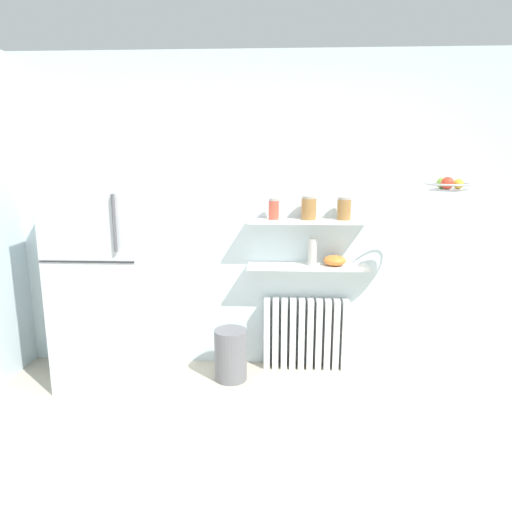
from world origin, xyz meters
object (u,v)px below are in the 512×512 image
at_px(vase, 312,252).
at_px(shelf_bowl, 335,260).
at_px(hanging_fruit_basket, 448,185).
at_px(trash_bin, 231,355).
at_px(radiator, 306,334).
at_px(storage_jar_1, 309,208).
at_px(refrigerator, 106,271).
at_px(storage_jar_0, 274,209).
at_px(storage_jar_2, 344,209).

height_order(vase, shelf_bowl, vase).
bearing_deg(hanging_fruit_basket, vase, 157.20).
height_order(trash_bin, hanging_fruit_basket, hanging_fruit_basket).
distance_m(radiator, hanging_fruit_basket, 1.64).
bearing_deg(vase, storage_jar_1, 180.00).
height_order(storage_jar_1, trash_bin, storage_jar_1).
bearing_deg(vase, shelf_bowl, 0.00).
height_order(refrigerator, storage_jar_0, refrigerator).
xyz_separation_m(radiator, storage_jar_0, (-0.28, -0.03, 1.07)).
height_order(storage_jar_0, storage_jar_1, storage_jar_1).
distance_m(storage_jar_2, shelf_bowl, 0.43).
bearing_deg(shelf_bowl, hanging_fruit_basket, -27.79).
relative_size(radiator, storage_jar_0, 4.17).
xyz_separation_m(storage_jar_1, vase, (0.04, 0.00, -0.36)).
bearing_deg(storage_jar_1, storage_jar_2, 0.00).
xyz_separation_m(radiator, hanging_fruit_basket, (0.94, -0.41, 1.29)).
xyz_separation_m(storage_jar_1, storage_jar_2, (0.28, 0.00, -0.00)).
xyz_separation_m(storage_jar_2, vase, (-0.24, -0.00, -0.35)).
distance_m(shelf_bowl, hanging_fruit_basket, 1.03).
xyz_separation_m(storage_jar_0, trash_bin, (-0.34, -0.21, -1.16)).
bearing_deg(shelf_bowl, refrigerator, -172.91).
bearing_deg(vase, radiator, 141.92).
relative_size(radiator, shelf_bowl, 3.84).
relative_size(storage_jar_1, hanging_fruit_basket, 0.61).
height_order(storage_jar_0, hanging_fruit_basket, hanging_fruit_basket).
xyz_separation_m(storage_jar_2, shelf_bowl, (-0.06, -0.00, -0.42)).
bearing_deg(trash_bin, storage_jar_2, 13.29).
bearing_deg(shelf_bowl, trash_bin, -165.81).
bearing_deg(hanging_fruit_basket, refrigerator, 176.56).
height_order(storage_jar_2, vase, storage_jar_2).
height_order(storage_jar_1, hanging_fruit_basket, hanging_fruit_basket).
bearing_deg(trash_bin, storage_jar_0, 32.11).
relative_size(storage_jar_1, shelf_bowl, 1.02).
xyz_separation_m(radiator, shelf_bowl, (0.22, -0.03, 0.65)).
xyz_separation_m(refrigerator, trash_bin, (0.98, 0.01, -0.69)).
relative_size(radiator, vase, 3.17).
xyz_separation_m(radiator, trash_bin, (-0.62, -0.24, -0.10)).
height_order(refrigerator, storage_jar_2, refrigerator).
relative_size(storage_jar_2, hanging_fruit_basket, 0.59).
distance_m(refrigerator, storage_jar_0, 1.42).
bearing_deg(storage_jar_0, storage_jar_1, 0.00).
bearing_deg(hanging_fruit_basket, storage_jar_1, 158.04).
xyz_separation_m(refrigerator, storage_jar_1, (1.60, 0.23, 0.48)).
distance_m(radiator, storage_jar_1, 1.08).
distance_m(refrigerator, radiator, 1.72).
height_order(refrigerator, shelf_bowl, refrigerator).
bearing_deg(storage_jar_2, storage_jar_0, -180.00).
xyz_separation_m(radiator, vase, (0.04, -0.03, 0.72)).
bearing_deg(vase, storage_jar_2, 0.00).
xyz_separation_m(radiator, storage_jar_2, (0.28, -0.03, 1.07)).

